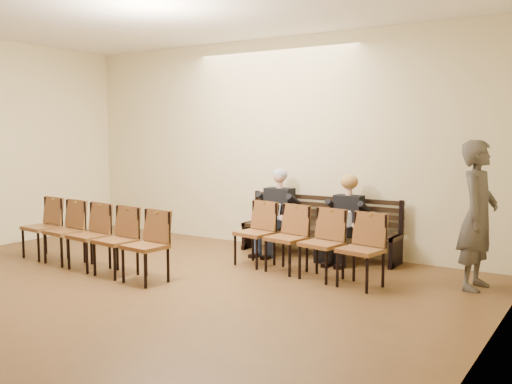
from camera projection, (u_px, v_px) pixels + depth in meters
ground at (13, 330)px, 5.61m from camera, size 10.00×10.00×0.00m
room_walls at (69, 76)px, 6.01m from camera, size 8.02×10.01×3.51m
bench at (318, 242)px, 8.94m from camera, size 2.60×0.90×0.45m
seated_man at (276, 211)px, 9.16m from camera, size 0.56×0.78×1.36m
seated_woman at (346, 222)px, 8.51m from camera, size 0.52×0.72×1.22m
laptop at (267, 220)px, 9.01m from camera, size 0.37×0.32×0.24m
water_bottle at (349, 228)px, 8.24m from camera, size 0.09×0.09×0.24m
bag at (329, 253)px, 8.50m from camera, size 0.39×0.27×0.28m
passerby at (478, 204)px, 7.01m from camera, size 0.57×0.81×2.13m
chair_row_front at (304, 241)px, 7.73m from camera, size 2.34×0.88×0.94m
chair_row_back at (89, 236)px, 8.09m from camera, size 2.93×0.77×0.94m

